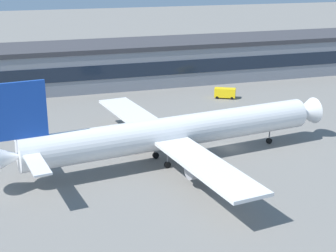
{
  "coord_description": "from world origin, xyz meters",
  "views": [
    {
      "loc": [
        -37.33,
        -78.43,
        32.35
      ],
      "look_at": [
        -11.54,
        1.23,
        5.0
      ],
      "focal_mm": 53.58,
      "sensor_mm": 36.0,
      "label": 1
    }
  ],
  "objects": [
    {
      "name": "ground_plane",
      "position": [
        0.0,
        0.0,
        0.0
      ],
      "size": [
        600.0,
        600.0,
        0.0
      ],
      "primitive_type": "plane",
      "color": "slate"
    },
    {
      "name": "terminal_building",
      "position": [
        0.0,
        56.61,
        5.74
      ],
      "size": [
        144.48,
        20.12,
        11.45
      ],
      "color": "gray",
      "rests_on": "ground_plane"
    },
    {
      "name": "airliner",
      "position": [
        -12.46,
        -2.89,
        5.21
      ],
      "size": [
        60.58,
        52.19,
        16.31
      ],
      "color": "white",
      "rests_on": "ground_plane"
    },
    {
      "name": "follow_me_car",
      "position": [
        -37.04,
        35.99,
        1.09
      ],
      "size": [
        3.35,
        4.79,
        1.85
      ],
      "color": "yellow",
      "rests_on": "ground_plane"
    },
    {
      "name": "crew_van",
      "position": [
        13.57,
        32.83,
        1.46
      ],
      "size": [
        5.62,
        4.42,
        2.55
      ],
      "color": "yellow",
      "rests_on": "ground_plane"
    }
  ]
}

